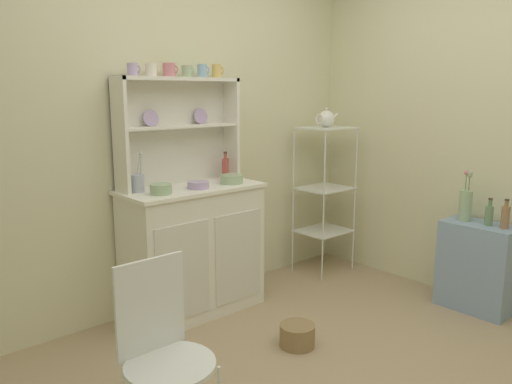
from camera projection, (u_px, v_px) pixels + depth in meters
wall_back at (176, 128)px, 3.48m from camera, size 3.84×0.05×2.50m
hutch_cabinet at (193, 249)px, 3.41m from camera, size 0.96×0.45×0.88m
hutch_shelf_unit at (177, 123)px, 3.37m from camera, size 0.89×0.18×0.71m
bakers_rack at (325, 182)px, 4.16m from camera, size 0.41×0.35×1.22m
side_shelf_blue at (477, 267)px, 3.48m from camera, size 0.28×0.48×0.61m
wire_chair at (162, 344)px, 1.99m from camera, size 0.36×0.36×0.85m
floor_basket at (297, 335)px, 3.00m from camera, size 0.21×0.21×0.13m
cup_lilac_0 at (133, 69)px, 3.06m from camera, size 0.08×0.07×0.08m
cup_cream_1 at (151, 70)px, 3.14m from camera, size 0.08×0.07×0.08m
cup_rose_2 at (169, 70)px, 3.23m from camera, size 0.10×0.08×0.09m
cup_sage_3 at (187, 71)px, 3.31m from camera, size 0.08×0.07×0.08m
cup_sky_4 at (202, 71)px, 3.39m from camera, size 0.08×0.07×0.09m
cup_gold_5 at (217, 71)px, 3.47m from camera, size 0.08×0.06×0.09m
bowl_mixing_large at (161, 189)px, 3.09m from camera, size 0.14×0.14×0.06m
bowl_floral_medium at (198, 185)px, 3.27m from camera, size 0.14×0.14×0.05m
bowl_cream_small at (231, 179)px, 3.45m from camera, size 0.16×0.16×0.06m
jam_bottle at (226, 168)px, 3.60m from camera, size 0.05×0.05×0.20m
utensil_jar at (138, 183)px, 3.15m from camera, size 0.08×0.08×0.25m
porcelain_teapot at (326, 119)px, 4.05m from camera, size 0.23×0.14×0.16m
flower_vase at (466, 203)px, 3.48m from camera, size 0.09×0.09×0.36m
oil_bottle at (489, 215)px, 3.37m from camera, size 0.05×0.05×0.19m
vinegar_bottle at (505, 216)px, 3.29m from camera, size 0.05×0.05×0.20m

